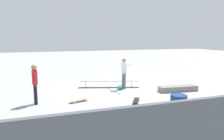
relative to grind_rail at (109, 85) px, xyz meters
The scene contains 9 objects.
ground_plane 0.58m from the grind_rail, 166.69° to the left, with size 60.00×60.00×0.00m, color #9E9EA3.
grind_rail is the anchor object (origin of this frame).
skate_ledge 3.44m from the grind_rail, 149.11° to the left, with size 1.89×0.50×0.26m, color gray.
skater_main 1.10m from the grind_rail, 143.88° to the left, with size 0.33×1.25×1.57m.
skateboard_main 0.60m from the grind_rail, 152.14° to the left, with size 0.46×0.82×0.09m.
bystander_red_shirt 4.00m from the grind_rail, 25.44° to the left, with size 0.21×0.36×1.57m.
loose_skateboard_black 2.76m from the grind_rail, 95.41° to the left, with size 0.58×0.79×0.09m.
loose_skateboard_natural 2.72m from the grind_rail, 45.69° to the left, with size 0.82×0.43×0.09m.
trash_bin 4.90m from the grind_rail, 98.52° to the left, with size 0.51×0.51×0.81m, color navy.
Camera 1 is at (3.86, 10.11, 2.59)m, focal length 34.05 mm.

